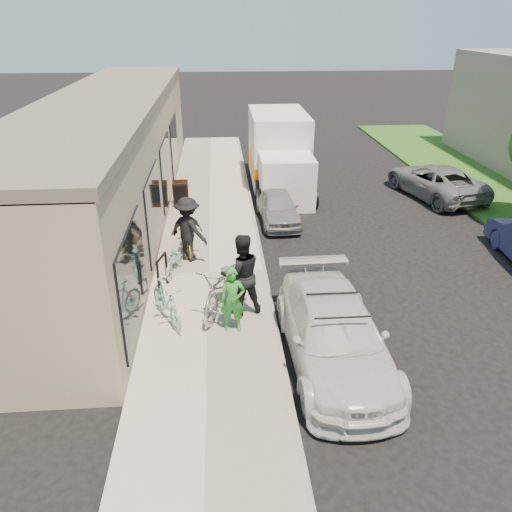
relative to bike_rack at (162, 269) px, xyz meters
name	(u,v)px	position (x,y,z in m)	size (l,w,h in m)	color
ground	(296,336)	(3.15, -2.17, -0.71)	(120.00, 120.00, 0.00)	black
sidewalk	(209,274)	(1.15, 0.83, -0.63)	(3.00, 34.00, 0.15)	#B0AC9E
curb	(264,273)	(2.70, 0.83, -0.64)	(0.12, 34.00, 0.13)	gray
storefront	(113,158)	(-2.09, 5.82, 1.42)	(3.60, 20.00, 4.22)	tan
bike_rack	(162,269)	(0.00, 0.00, 0.00)	(0.22, 0.63, 0.92)	black
sandwich_board	(181,194)	(0.10, 6.23, -0.08)	(0.60, 0.61, 0.94)	black
sedan_white	(334,333)	(3.77, -3.12, -0.02)	(2.04, 4.77, 1.41)	silver
sedan_silver	(278,207)	(3.54, 4.77, -0.16)	(1.29, 3.20, 1.09)	#97979C
moving_truck	(279,155)	(4.07, 8.90, 0.61)	(2.33, 6.06, 2.97)	white
far_car_gray	(435,181)	(10.09, 7.03, -0.06)	(2.13, 4.63, 1.29)	slate
tandem_bike	(222,286)	(1.52, -1.08, 0.06)	(0.81, 2.33, 1.22)	#B1B1B3
woman_rider	(233,300)	(1.73, -2.01, 0.21)	(0.56, 0.36, 1.52)	#2D872E
man_standing	(241,275)	(1.96, -1.27, 0.44)	(0.97, 0.75, 1.99)	black
cruiser_bike_a	(166,303)	(0.24, -1.56, -0.06)	(0.46, 1.63, 0.98)	#89CDB9
cruiser_bike_b	(174,259)	(0.23, 0.92, -0.15)	(0.54, 1.54, 0.81)	#89CDB9
cruiser_bike_c	(185,238)	(0.48, 2.17, -0.08)	(0.45, 1.59, 0.95)	gold
bystander_a	(188,229)	(0.61, 1.67, 0.39)	(1.22, 0.70, 1.89)	black
bystander_b	(187,232)	(0.55, 1.83, 0.23)	(0.92, 0.38, 1.58)	brown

